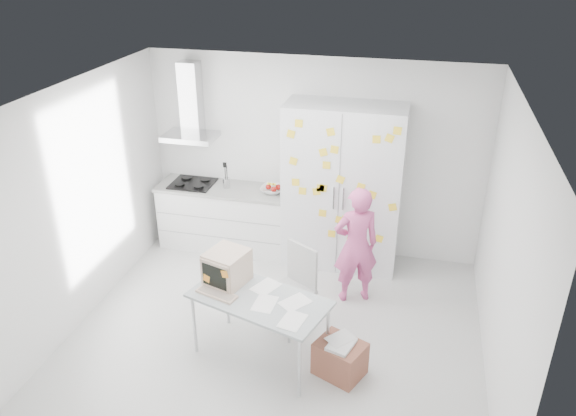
% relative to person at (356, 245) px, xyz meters
% --- Properties ---
extents(floor, '(4.50, 4.00, 0.02)m').
position_rel_person_xyz_m(floor, '(-0.75, -0.85, -0.76)').
color(floor, silver).
rests_on(floor, ground).
extents(walls, '(4.52, 4.01, 2.70)m').
position_rel_person_xyz_m(walls, '(-0.75, -0.13, 0.60)').
color(walls, white).
rests_on(walls, ground).
extents(ceiling, '(4.50, 4.00, 0.02)m').
position_rel_person_xyz_m(ceiling, '(-0.75, -0.85, 1.95)').
color(ceiling, white).
rests_on(ceiling, walls).
extents(counter_run, '(1.84, 0.63, 1.28)m').
position_rel_person_xyz_m(counter_run, '(-1.95, 0.85, -0.27)').
color(counter_run, white).
rests_on(counter_run, ground).
extents(range_hood, '(0.70, 0.48, 1.01)m').
position_rel_person_xyz_m(range_hood, '(-2.40, 0.99, 1.21)').
color(range_hood, silver).
rests_on(range_hood, walls).
extents(tall_cabinet, '(1.50, 0.68, 2.20)m').
position_rel_person_xyz_m(tall_cabinet, '(-0.30, 0.83, 0.35)').
color(tall_cabinet, silver).
rests_on(tall_cabinet, ground).
extents(person, '(0.64, 0.54, 1.49)m').
position_rel_person_xyz_m(person, '(0.00, 0.00, 0.00)').
color(person, '#D45292').
rests_on(person, ground).
extents(desk, '(1.54, 1.08, 1.11)m').
position_rel_person_xyz_m(desk, '(-1.07, -1.18, 0.10)').
color(desk, '#A9B2B4').
rests_on(desk, ground).
extents(chair, '(0.62, 0.62, 1.01)m').
position_rel_person_xyz_m(chair, '(-0.59, -0.69, -0.18)').
color(chair, '#A7A7A5').
rests_on(chair, ground).
extents(cardboard_box, '(0.58, 0.53, 0.41)m').
position_rel_person_xyz_m(cardboard_box, '(0.04, -1.35, -0.55)').
color(cardboard_box, brown).
rests_on(cardboard_box, ground).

